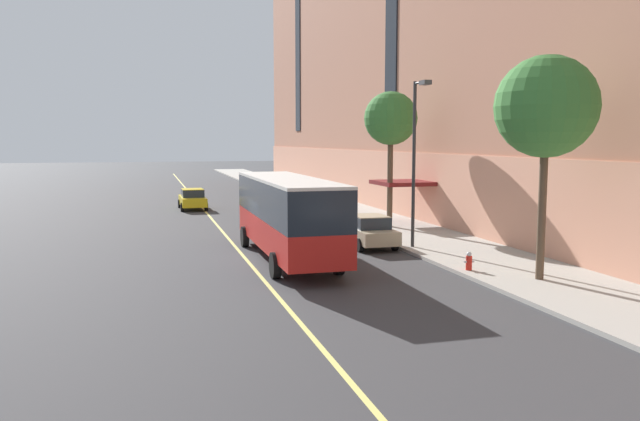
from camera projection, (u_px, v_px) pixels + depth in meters
The scene contains 12 objects.
ground_plane at pixel (268, 255), 28.21m from camera, with size 260.00×260.00×0.00m, color #38383A.
sidewalk at pixel (420, 236), 33.44m from camera, with size 5.19×160.00×0.15m, color #ADA89E.
city_bus at pixel (287, 213), 26.78m from camera, with size 2.80×11.40×3.57m.
parked_car_champagne_0 at pixel (368, 231), 30.39m from camera, with size 2.01×4.46×1.56m.
parked_car_white_2 at pixel (300, 204), 43.38m from camera, with size 1.90×4.32×1.56m.
parked_car_champagne_3 at pixel (256, 185), 61.26m from camera, with size 2.00×4.44×1.56m.
taxi_cab at pixel (193, 199), 46.89m from camera, with size 2.02×4.34×1.56m.
street_tree_near_corner at pixel (546, 108), 21.97m from camera, with size 3.62×3.62×8.01m.
street_tree_mid_block at pixel (391, 119), 35.88m from camera, with size 3.08×3.08×7.83m.
street_lamp at pixel (416, 148), 28.84m from camera, with size 0.36×1.48×7.72m.
fire_hydrant at pixel (469, 261), 24.18m from camera, with size 0.42×0.24×0.72m.
lane_centerline at pixel (234, 245), 30.78m from camera, with size 0.16×140.00×0.01m, color #E0D66B.
Camera 1 is at (-5.21, -27.42, 5.16)m, focal length 35.00 mm.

